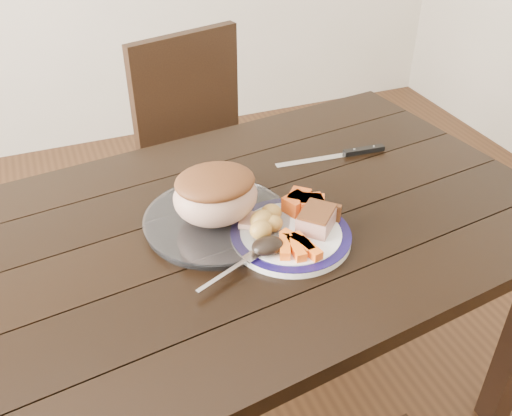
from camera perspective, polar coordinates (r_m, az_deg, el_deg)
name	(u,v)px	position (r m, az deg, el deg)	size (l,w,h in m)	color
dining_table	(222,260)	(1.37, -3.44, -5.18)	(1.71, 1.11, 0.75)	black
chair_far	(206,153)	(2.07, -4.99, 5.48)	(0.52, 0.53, 0.93)	black
dinner_plate	(291,236)	(1.28, 3.49, -2.83)	(0.27, 0.27, 0.02)	white
plate_rim	(291,233)	(1.27, 3.50, -2.53)	(0.27, 0.27, 0.02)	#130C3F
serving_platter	(217,222)	(1.32, -3.94, -1.39)	(0.33, 0.33, 0.02)	white
pork_slice	(317,220)	(1.28, 6.08, -1.20)	(0.09, 0.07, 0.04)	tan
roasted_potatoes	(266,221)	(1.26, 1.00, -1.35)	(0.10, 0.10, 0.05)	gold
carrot_batons	(297,246)	(1.21, 4.17, -3.77)	(0.09, 0.11, 0.02)	orange
pumpkin_wedges	(304,203)	(1.33, 4.87, 0.47)	(0.10, 0.10, 0.04)	#EE551A
dark_mushroom	(268,246)	(1.20, 1.18, -3.80)	(0.07, 0.05, 0.03)	black
fork	(235,268)	(1.17, -2.10, -6.01)	(0.17, 0.09, 0.00)	silver
roast_joint	(216,196)	(1.28, -4.06, 1.17)	(0.19, 0.17, 0.13)	tan
cut_slice	(256,222)	(1.29, -0.02, -1.39)	(0.07, 0.06, 0.02)	tan
carving_knife	(351,153)	(1.62, 9.47, 5.47)	(0.32, 0.05, 0.01)	silver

